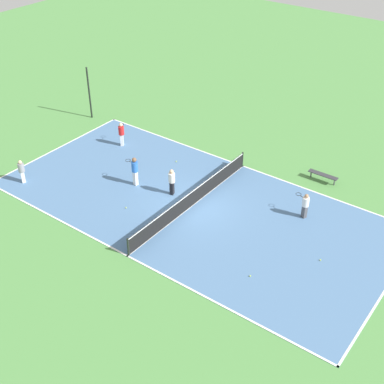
{
  "coord_description": "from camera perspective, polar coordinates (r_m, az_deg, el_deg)",
  "views": [
    {
      "loc": [
        -18.94,
        -14.03,
        16.68
      ],
      "look_at": [
        0.0,
        0.0,
        0.9
      ],
      "focal_mm": 50.0,
      "sensor_mm": 36.0,
      "label": 1
    }
  ],
  "objects": [
    {
      "name": "court_surface",
      "position": [
        28.87,
        0.0,
        -1.47
      ],
      "size": [
        10.44,
        21.46,
        0.02
      ],
      "color": "#4C729E",
      "rests_on": "ground_plane"
    },
    {
      "name": "player_near_white",
      "position": [
        28.18,
        11.98,
        -1.28
      ],
      "size": [
        0.68,
        0.99,
        1.43
      ],
      "rotation": [
        0.0,
        0.0,
        1.16
      ],
      "color": "#4C4C51",
      "rests_on": "court_surface"
    },
    {
      "name": "player_baseline_gray",
      "position": [
        31.91,
        -17.72,
        2.24
      ],
      "size": [
        0.49,
        0.49,
        1.43
      ],
      "rotation": [
        0.0,
        0.0,
        4.21
      ],
      "color": "white",
      "rests_on": "court_surface"
    },
    {
      "name": "ground_plane",
      "position": [
        28.88,
        0.0,
        -1.48
      ],
      "size": [
        80.0,
        80.0,
        0.0
      ],
      "primitive_type": "plane",
      "color": "#518E47"
    },
    {
      "name": "player_far_white",
      "position": [
        29.32,
        -2.17,
        1.25
      ],
      "size": [
        0.45,
        0.45,
        1.58
      ],
      "rotation": [
        0.0,
        0.0,
        0.28
      ],
      "color": "black",
      "rests_on": "court_surface"
    },
    {
      "name": "tennis_ball_far_baseline",
      "position": [
        28.85,
        -7.05,
        -1.68
      ],
      "size": [
        0.07,
        0.07,
        0.07
      ],
      "primitive_type": "sphere",
      "color": "#CCE033",
      "rests_on": "court_surface"
    },
    {
      "name": "tennis_net",
      "position": [
        28.58,
        0.0,
        -0.63
      ],
      "size": [
        10.24,
        0.1,
        0.98
      ],
      "color": "black",
      "rests_on": "court_surface"
    },
    {
      "name": "tennis_ball_right_alley",
      "position": [
        26.02,
        13.53,
        -7.06
      ],
      "size": [
        0.07,
        0.07,
        0.07
      ],
      "primitive_type": "sphere",
      "color": "#CCE033",
      "rests_on": "court_surface"
    },
    {
      "name": "player_coach_red",
      "position": [
        34.48,
        -7.54,
        6.29
      ],
      "size": [
        0.93,
        0.85,
        1.58
      ],
      "rotation": [
        0.0,
        0.0,
        0.69
      ],
      "color": "white",
      "rests_on": "court_surface"
    },
    {
      "name": "player_near_blue",
      "position": [
        30.24,
        -6.13,
        2.43
      ],
      "size": [
        0.5,
        0.98,
        1.76
      ],
      "rotation": [
        0.0,
        0.0,
        1.38
      ],
      "color": "white",
      "rests_on": "court_surface"
    },
    {
      "name": "fence_post_back_right",
      "position": [
        38.19,
        -10.91,
        10.33
      ],
      "size": [
        0.12,
        0.12,
        3.7
      ],
      "color": "black",
      "rests_on": "ground_plane"
    },
    {
      "name": "tennis_ball_left_sideline",
      "position": [
        32.75,
        -1.7,
        3.28
      ],
      "size": [
        0.07,
        0.07,
        0.07
      ],
      "primitive_type": "sphere",
      "color": "#CCE033",
      "rests_on": "court_surface"
    },
    {
      "name": "tennis_ball_midcourt",
      "position": [
        24.64,
        6.22,
        -8.89
      ],
      "size": [
        0.07,
        0.07,
        0.07
      ],
      "primitive_type": "sphere",
      "color": "#CCE033",
      "rests_on": "court_surface"
    },
    {
      "name": "bench",
      "position": [
        31.65,
        13.8,
        1.75
      ],
      "size": [
        0.36,
        1.76,
        0.45
      ],
      "rotation": [
        0.0,
        0.0,
        1.57
      ],
      "color": "#333338",
      "rests_on": "ground_plane"
    }
  ]
}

